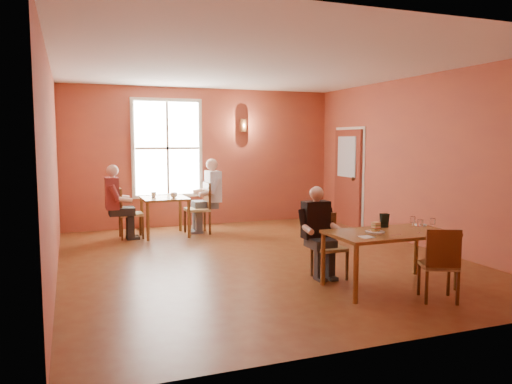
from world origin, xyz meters
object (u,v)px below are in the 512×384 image
object	(u,v)px
diner_white	(198,198)
second_table	(165,217)
chair_diner_main	(329,247)
chair_empty	(438,264)
diner_maroon	(129,203)
main_table	(389,260)
chair_diner_white	(197,208)
chair_diner_maroon	(131,213)
diner_main	(331,235)

from	to	relation	value
diner_white	second_table	bearing A→B (deg)	90.00
chair_diner_main	chair_empty	size ratio (longest dim) A/B	1.00
diner_white	diner_maroon	distance (m)	1.36
chair_diner_main	main_table	bearing A→B (deg)	127.57
diner_maroon	second_table	bearing A→B (deg)	90.00
chair_empty	diner_maroon	world-z (taller)	diner_maroon
diner_maroon	chair_diner_main	bearing A→B (deg)	30.12
main_table	chair_empty	xyz separation A→B (m)	(0.24, -0.62, 0.08)
chair_diner_white	chair_diner_maroon	xyz separation A→B (m)	(-1.30, 0.00, -0.03)
chair_diner_white	chair_diner_maroon	distance (m)	1.30
chair_diner_main	second_table	size ratio (longest dim) A/B	1.02
diner_main	diner_white	world-z (taller)	diner_white
chair_diner_maroon	diner_maroon	distance (m)	0.20
chair_empty	second_table	xyz separation A→B (m)	(-2.28, 5.10, -0.06)
second_table	diner_white	bearing A→B (deg)	0.00
chair_diner_maroon	main_table	bearing A→B (deg)	31.00
main_table	chair_diner_main	world-z (taller)	chair_diner_main
chair_diner_main	diner_white	world-z (taller)	diner_white
chair_diner_main	second_table	bearing A→B (deg)	-68.08
diner_main	second_table	bearing A→B (deg)	-68.24
chair_diner_main	chair_diner_maroon	xyz separation A→B (m)	(-2.19, 3.82, 0.05)
second_table	diner_white	distance (m)	0.76
chair_diner_maroon	chair_diner_main	bearing A→B (deg)	29.78
chair_diner_white	chair_diner_maroon	bearing A→B (deg)	90.00
main_table	diner_maroon	xyz separation A→B (m)	(-2.72, 4.47, 0.33)
diner_main	chair_empty	distance (m)	1.46
diner_white	chair_empty	bearing A→B (deg)	-162.57
chair_diner_main	chair_diner_white	xyz separation A→B (m)	(-0.89, 3.82, 0.08)
diner_main	chair_diner_maroon	size ratio (longest dim) A/B	1.24
diner_main	chair_diner_white	bearing A→B (deg)	-77.02
diner_main	chair_diner_white	world-z (taller)	diner_main
chair_diner_white	chair_diner_maroon	size ratio (longest dim) A/B	1.06
chair_empty	chair_diner_maroon	size ratio (longest dim) A/B	0.90
main_table	chair_diner_white	distance (m)	4.69
second_table	diner_white	size ratio (longest dim) A/B	0.59
diner_white	chair_diner_maroon	xyz separation A→B (m)	(-1.33, 0.00, -0.24)
chair_diner_white	chair_diner_maroon	world-z (taller)	chair_diner_white
chair_diner_white	diner_white	world-z (taller)	diner_white
chair_diner_main	chair_diner_white	bearing A→B (deg)	-76.92
main_table	diner_main	size ratio (longest dim) A/B	1.29
chair_diner_maroon	chair_diner_white	bearing A→B (deg)	90.00
chair_diner_main	diner_main	bearing A→B (deg)	90.00
diner_maroon	diner_white	bearing A→B (deg)	90.00
chair_diner_white	diner_white	bearing A→B (deg)	-90.00
chair_diner_white	diner_white	xyz separation A→B (m)	(0.03, 0.00, 0.21)
main_table	diner_maroon	size ratio (longest dim) A/B	1.12
chair_diner_white	diner_maroon	size ratio (longest dim) A/B	0.75
chair_diner_main	chair_empty	distance (m)	1.47
chair_diner_main	chair_diner_white	world-z (taller)	chair_diner_white
chair_empty	diner_maroon	xyz separation A→B (m)	(-2.96, 5.10, 0.25)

